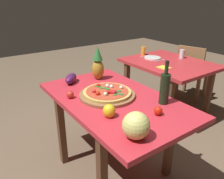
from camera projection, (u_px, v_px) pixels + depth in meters
ground_plane at (114, 167)px, 2.17m from camera, size 10.00×10.00×0.00m
display_table at (114, 107)px, 1.91m from camera, size 1.36×0.80×0.74m
background_table at (169, 69)px, 2.91m from camera, size 1.09×0.87×0.74m
dining_chair at (192, 70)px, 3.41m from camera, size 0.49×0.49×0.85m
pizza_board at (107, 95)px, 1.90m from camera, size 0.47×0.47×0.02m
pizza at (107, 92)px, 1.89m from camera, size 0.41×0.41×0.06m
wine_bottle at (165, 88)px, 1.74m from camera, size 0.08×0.08×0.35m
pineapple_left at (98, 65)px, 2.24m from camera, size 0.12×0.12×0.34m
melon at (136, 125)px, 1.33m from camera, size 0.17×0.17×0.17m
bell_pepper at (109, 111)px, 1.57m from camera, size 0.09×0.09×0.10m
eggplant at (71, 79)px, 2.18m from camera, size 0.21×0.20×0.09m
tomato_near_board at (70, 95)px, 1.86m from camera, size 0.06×0.06×0.06m
tomato_by_bottle at (158, 111)px, 1.60m from camera, size 0.06×0.06×0.06m
drinking_glass_juice at (143, 51)px, 3.18m from camera, size 0.06×0.06×0.12m
drinking_glass_water at (182, 54)px, 3.02m from camera, size 0.06×0.06×0.12m
dinner_plate at (152, 58)px, 3.03m from camera, size 0.22×0.22×0.02m
fork_utensil at (145, 56)px, 3.14m from camera, size 0.02×0.18×0.01m
knife_utensil at (160, 60)px, 2.93m from camera, size 0.03×0.18×0.01m
napkin_folded at (164, 68)px, 2.65m from camera, size 0.15×0.13×0.01m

